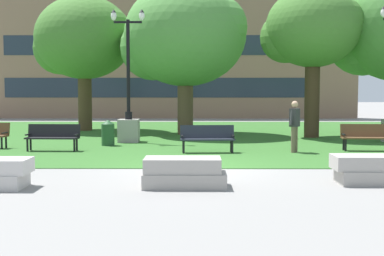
% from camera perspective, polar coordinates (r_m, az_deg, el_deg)
% --- Properties ---
extents(ground_plane, '(140.00, 140.00, 0.00)m').
position_cam_1_polar(ground_plane, '(14.26, 0.23, -4.40)').
color(ground_plane, gray).
extents(grass_lawn, '(40.00, 20.00, 0.02)m').
position_cam_1_polar(grass_lawn, '(24.19, 0.33, -0.82)').
color(grass_lawn, '#336628').
rests_on(grass_lawn, ground).
extents(concrete_block_left, '(1.80, 0.90, 0.64)m').
position_cam_1_polar(concrete_block_left, '(11.65, -0.89, -4.82)').
color(concrete_block_left, '#9E9991').
rests_on(concrete_block_left, ground).
extents(concrete_block_right, '(1.91, 0.90, 0.64)m').
position_cam_1_polar(concrete_block_right, '(12.73, 18.89, -4.27)').
color(concrete_block_right, '#9E9991').
rests_on(concrete_block_right, ground).
extents(park_bench_near_left, '(1.83, 0.63, 0.90)m').
position_cam_1_polar(park_bench_near_left, '(17.73, 1.66, -0.95)').
color(park_bench_near_left, '#1E232D').
rests_on(park_bench_near_left, grass_lawn).
extents(park_bench_near_right, '(1.83, 0.63, 0.90)m').
position_cam_1_polar(park_bench_near_right, '(19.21, 18.25, -0.76)').
color(park_bench_near_right, brown).
rests_on(park_bench_near_right, grass_lawn).
extents(park_bench_far_right, '(1.82, 0.59, 0.90)m').
position_cam_1_polar(park_bench_far_right, '(18.82, -14.60, -0.79)').
color(park_bench_far_right, black).
rests_on(park_bench_far_right, grass_lawn).
extents(lamp_post_center, '(1.32, 0.80, 5.21)m').
position_cam_1_polar(lamp_post_center, '(21.30, -6.78, 1.33)').
color(lamp_post_center, gray).
rests_on(lamp_post_center, grass_lawn).
extents(tree_far_right, '(4.28, 4.07, 6.49)m').
position_cam_1_polar(tree_far_right, '(23.91, 12.67, 10.24)').
color(tree_far_right, '#42301E').
rests_on(tree_far_right, grass_lawn).
extents(tree_far_left, '(5.13, 4.89, 6.74)m').
position_cam_1_polar(tree_far_left, '(27.66, -11.56, 9.27)').
color(tree_far_left, '#4C3823').
rests_on(tree_far_left, grass_lawn).
extents(tree_near_left, '(5.87, 5.59, 6.97)m').
position_cam_1_polar(tree_near_left, '(24.81, -0.89, 9.79)').
color(tree_near_left, brown).
rests_on(tree_near_left, grass_lawn).
extents(trash_bin, '(0.49, 0.49, 0.96)m').
position_cam_1_polar(trash_bin, '(20.13, -8.96, -0.48)').
color(trash_bin, '#234C28').
rests_on(trash_bin, grass_lawn).
extents(person_bystander_near_lawn, '(0.46, 0.57, 1.71)m').
position_cam_1_polar(person_bystander_near_lawn, '(18.04, 10.89, 0.48)').
color(person_bystander_near_lawn, brown).
rests_on(person_bystander_near_lawn, grass_lawn).
extents(building_facade_distant, '(28.79, 1.03, 10.26)m').
position_cam_1_polar(building_facade_distant, '(38.82, -3.85, 8.63)').
color(building_facade_distant, '#8E6B56').
rests_on(building_facade_distant, ground).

